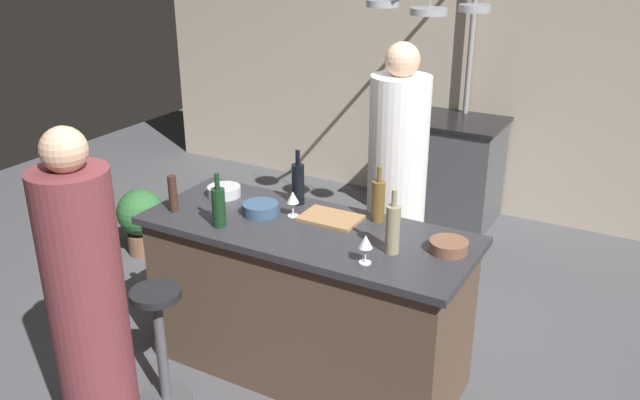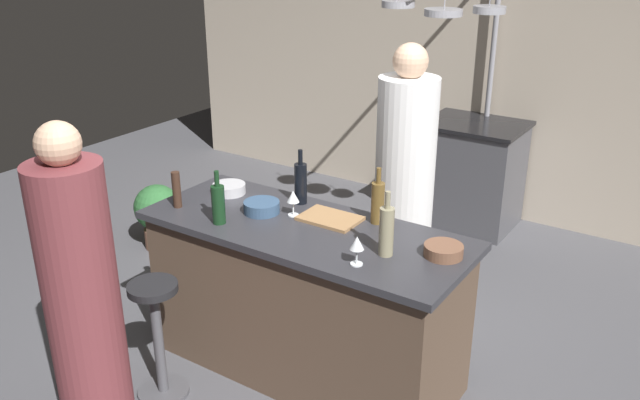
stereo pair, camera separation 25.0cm
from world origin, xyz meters
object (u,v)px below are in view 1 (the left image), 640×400
at_px(wine_bottle_red, 219,206).
at_px(wine_glass_near_left_guest, 293,199).
at_px(guest_left, 89,313).
at_px(chef, 396,192).
at_px(cutting_board, 331,218).
at_px(pepper_mill, 173,194).
at_px(wine_bottle_amber, 378,200).
at_px(wine_bottle_white, 393,228).
at_px(wine_bottle_dark, 298,183).
at_px(stove_range, 452,170).
at_px(mixing_bowl_wooden, 449,246).
at_px(bar_stool_left, 161,342).
at_px(mixing_bowl_steel, 224,191).
at_px(mixing_bowl_blue, 261,209).
at_px(wine_glass_near_right_guest, 366,243).
at_px(potted_plant, 141,217).

relative_size(wine_bottle_red, wine_glass_near_left_guest, 2.02).
bearing_deg(wine_bottle_red, guest_left, -99.98).
xyz_separation_m(chef, cutting_board, (-0.07, -0.76, 0.10)).
distance_m(cutting_board, pepper_mill, 0.88).
distance_m(guest_left, wine_bottle_amber, 1.55).
bearing_deg(chef, guest_left, -109.61).
distance_m(pepper_mill, wine_bottle_red, 0.34).
xyz_separation_m(wine_bottle_red, wine_bottle_white, (0.92, 0.16, 0.02)).
height_order(wine_bottle_white, wine_bottle_dark, wine_bottle_white).
xyz_separation_m(stove_range, guest_left, (-0.55, -3.46, 0.31)).
xyz_separation_m(chef, mixing_bowl_wooden, (0.62, -0.81, 0.12)).
bearing_deg(wine_bottle_white, guest_left, -137.84).
relative_size(bar_stool_left, mixing_bowl_steel, 3.48).
bearing_deg(wine_bottle_red, wine_bottle_dark, 66.36).
height_order(stove_range, bar_stool_left, stove_range).
bearing_deg(cutting_board, wine_bottle_amber, 25.85).
bearing_deg(stove_range, mixing_bowl_wooden, -72.30).
relative_size(stove_range, guest_left, 0.55).
height_order(wine_bottle_dark, mixing_bowl_blue, wine_bottle_dark).
distance_m(stove_range, chef, 1.60).
relative_size(stove_range, bar_stool_left, 1.31).
bearing_deg(wine_bottle_white, cutting_board, 156.07).
height_order(mixing_bowl_wooden, mixing_bowl_steel, same).
height_order(chef, guest_left, chef).
relative_size(wine_bottle_amber, mixing_bowl_blue, 1.55).
distance_m(cutting_board, mixing_bowl_steel, 0.71).
bearing_deg(guest_left, mixing_bowl_steel, 94.71).
bearing_deg(wine_bottle_white, mixing_bowl_wooden, 30.68).
distance_m(mixing_bowl_wooden, mixing_bowl_blue, 1.06).
relative_size(guest_left, cutting_board, 5.09).
bearing_deg(bar_stool_left, wine_bottle_white, 28.77).
distance_m(pepper_mill, mixing_bowl_blue, 0.49).
distance_m(wine_glass_near_left_guest, wine_glass_near_right_guest, 0.66).
relative_size(cutting_board, mixing_bowl_blue, 1.60).
bearing_deg(wine_bottle_amber, wine_bottle_white, -54.89).
height_order(wine_bottle_white, mixing_bowl_wooden, wine_bottle_white).
bearing_deg(mixing_bowl_wooden, wine_bottle_amber, 159.83).
xyz_separation_m(bar_stool_left, guest_left, (-0.03, -0.39, 0.38)).
bearing_deg(wine_glass_near_right_guest, bar_stool_left, -157.45).
height_order(chef, mixing_bowl_wooden, chef).
xyz_separation_m(bar_stool_left, wine_glass_near_right_guest, (0.97, 0.40, 0.63)).
bearing_deg(guest_left, potted_plant, 128.16).
xyz_separation_m(cutting_board, wine_bottle_dark, (-0.27, 0.11, 0.12)).
height_order(stove_range, mixing_bowl_blue, mixing_bowl_blue).
bearing_deg(pepper_mill, stove_range, 74.09).
xyz_separation_m(wine_glass_near_left_guest, mixing_bowl_wooden, (0.89, 0.00, -0.08)).
bearing_deg(wine_bottle_amber, wine_bottle_dark, -179.83).
xyz_separation_m(bar_stool_left, potted_plant, (-1.34, 1.28, -0.08)).
relative_size(wine_bottle_white, wine_bottle_dark, 1.03).
bearing_deg(wine_glass_near_right_guest, wine_glass_near_left_guest, 152.53).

